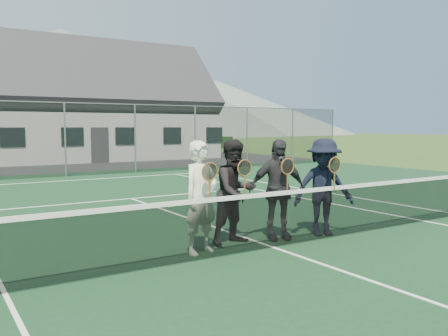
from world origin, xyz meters
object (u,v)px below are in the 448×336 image
Objects in this scene: tennis_net at (274,217)px; player_c at (277,189)px; clubhouse at (87,96)px; player_b at (236,192)px; player_a at (201,197)px; player_d at (324,187)px.

player_c is (0.44, 0.46, 0.38)m from tennis_net.
clubhouse reaches higher than player_b.
clubhouse is at bearing 81.40° from player_c.
player_a is 1.00× the size of player_d.
player_a is at bearing -164.15° from player_b.
player_b is 0.82m from player_c.
player_a is at bearing -176.71° from player_c.
player_c is (0.81, -0.14, 0.00)m from player_b.
player_d is at bearing -13.30° from player_c.
tennis_net is 0.80m from player_b.
player_a is at bearing 177.22° from player_d.
player_c and player_d have the same top height.
clubhouse is at bearing 79.43° from player_b.
clubhouse is 24.10m from player_d.
player_a is at bearing -102.36° from clubhouse.
player_b is 1.00× the size of player_d.
player_d is (-2.64, -23.76, -3.07)m from clubhouse.
tennis_net is at bearing -17.22° from player_a.
player_d is (1.72, -0.35, -0.00)m from player_b.
player_a is 1.00× the size of player_b.
player_a and player_b have the same top height.
player_b is at bearing 168.42° from player_d.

